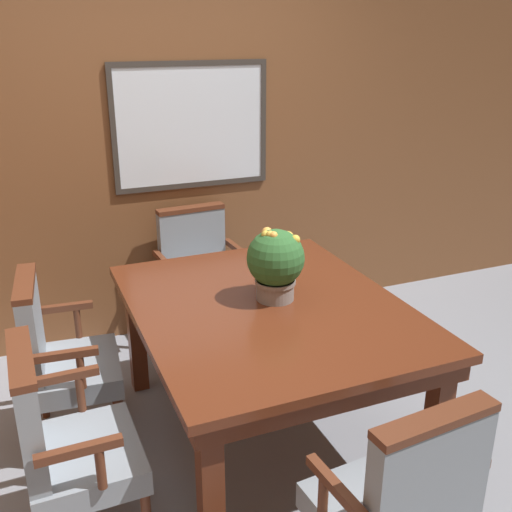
{
  "coord_description": "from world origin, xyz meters",
  "views": [
    {
      "loc": [
        -0.89,
        -2.23,
        2.02
      ],
      "look_at": [
        0.18,
        0.37,
        0.96
      ],
      "focal_mm": 42.0,
      "sensor_mm": 36.0,
      "label": 1
    }
  ],
  "objects_px": {
    "chair_left_far": "(59,354)",
    "dining_table": "(267,321)",
    "potted_plant": "(276,262)",
    "chair_left_near": "(64,441)",
    "chair_head_near": "(402,500)",
    "chair_head_far": "(198,270)"
  },
  "relations": [
    {
      "from": "chair_left_near",
      "to": "chair_left_far",
      "type": "xyz_separation_m",
      "value": [
        0.05,
        0.71,
        0.0
      ]
    },
    {
      "from": "potted_plant",
      "to": "chair_left_far",
      "type": "bearing_deg",
      "value": 163.17
    },
    {
      "from": "dining_table",
      "to": "chair_left_far",
      "type": "xyz_separation_m",
      "value": [
        -0.98,
        0.36,
        -0.16
      ]
    },
    {
      "from": "chair_left_near",
      "to": "potted_plant",
      "type": "height_order",
      "value": "potted_plant"
    },
    {
      "from": "chair_head_far",
      "to": "chair_head_near",
      "type": "height_order",
      "value": "same"
    },
    {
      "from": "chair_head_near",
      "to": "chair_left_far",
      "type": "height_order",
      "value": "same"
    },
    {
      "from": "chair_head_far",
      "to": "chair_left_near",
      "type": "xyz_separation_m",
      "value": [
        -1.03,
        -1.51,
        0.0
      ]
    },
    {
      "from": "chair_head_far",
      "to": "dining_table",
      "type": "bearing_deg",
      "value": -93.3
    },
    {
      "from": "chair_head_near",
      "to": "potted_plant",
      "type": "relative_size",
      "value": 2.47
    },
    {
      "from": "chair_left_far",
      "to": "potted_plant",
      "type": "relative_size",
      "value": 2.47
    },
    {
      "from": "potted_plant",
      "to": "chair_left_near",
      "type": "bearing_deg",
      "value": -160.17
    },
    {
      "from": "chair_left_far",
      "to": "dining_table",
      "type": "bearing_deg",
      "value": -104.89
    },
    {
      "from": "chair_left_near",
      "to": "chair_left_far",
      "type": "height_order",
      "value": "same"
    },
    {
      "from": "chair_left_near",
      "to": "potted_plant",
      "type": "distance_m",
      "value": 1.24
    },
    {
      "from": "chair_head_far",
      "to": "chair_left_near",
      "type": "height_order",
      "value": "same"
    },
    {
      "from": "chair_left_far",
      "to": "chair_head_near",
      "type": "bearing_deg",
      "value": -140.76
    },
    {
      "from": "dining_table",
      "to": "chair_head_far",
      "type": "bearing_deg",
      "value": 90.19
    },
    {
      "from": "chair_left_near",
      "to": "chair_head_near",
      "type": "xyz_separation_m",
      "value": [
        1.05,
        -0.78,
        0.0
      ]
    },
    {
      "from": "chair_head_far",
      "to": "chair_left_near",
      "type": "distance_m",
      "value": 1.82
    },
    {
      "from": "dining_table",
      "to": "potted_plant",
      "type": "bearing_deg",
      "value": 35.77
    },
    {
      "from": "chair_head_far",
      "to": "chair_head_near",
      "type": "relative_size",
      "value": 1.0
    },
    {
      "from": "dining_table",
      "to": "chair_left_near",
      "type": "bearing_deg",
      "value": -161.24
    }
  ]
}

